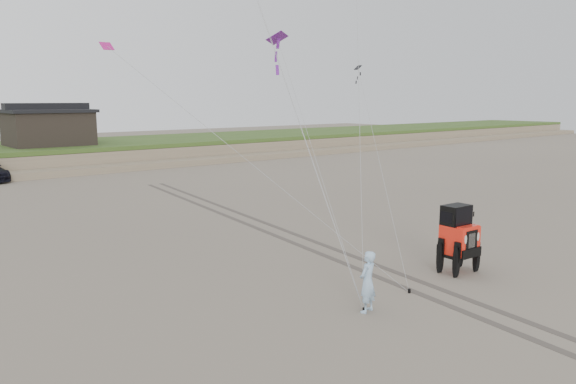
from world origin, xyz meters
The scene contains 8 objects.
ground centered at (0.00, 0.00, 0.00)m, with size 160.00×160.00×0.00m, color #6B6054.
dune_ridge centered at (0.00, 37.50, 0.82)m, with size 160.00×14.25×1.73m.
cabin centered at (2.00, 37.00, 3.24)m, with size 6.40×5.40×3.35m.
jeep centered at (2.92, -0.23, 0.85)m, with size 1.97×4.57×1.70m, color #FF2715, non-canonical shape.
man centered at (-1.75, -0.66, 0.80)m, with size 0.58×0.38×1.60m, color #8CB5D9.
stake_main centered at (-1.82, -0.63, 0.06)m, with size 0.08×0.08×0.12m, color black.
stake_aux centered at (0.22, -0.46, 0.06)m, with size 0.08×0.08×0.12m, color black.
tire_tracks centered at (2.00, 8.00, 0.00)m, with size 5.22×29.74×0.01m.
Camera 1 is at (-12.03, -9.87, 5.38)m, focal length 35.00 mm.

